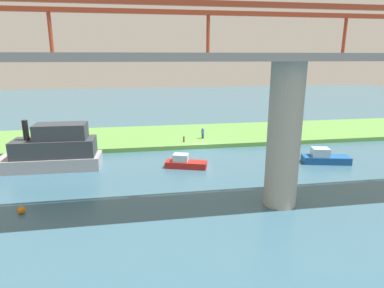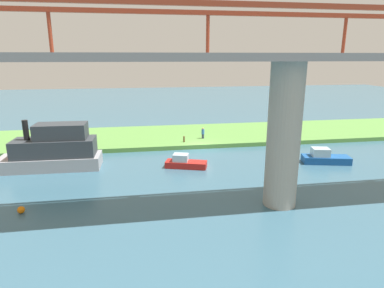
{
  "view_description": "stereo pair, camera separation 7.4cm",
  "coord_description": "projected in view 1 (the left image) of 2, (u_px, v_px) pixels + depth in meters",
  "views": [
    {
      "loc": [
        7.21,
        36.59,
        10.51
      ],
      "look_at": [
        1.9,
        5.0,
        2.0
      ],
      "focal_mm": 30.94,
      "sensor_mm": 36.0,
      "label": 1
    },
    {
      "loc": [
        7.14,
        36.6,
        10.51
      ],
      "look_at": [
        1.9,
        5.0,
        2.0
      ],
      "focal_mm": 30.94,
      "sensor_mm": 36.0,
      "label": 2
    }
  ],
  "objects": [
    {
      "name": "riverboat_paddlewheel",
      "position": [
        53.0,
        151.0,
        31.58
      ],
      "size": [
        9.47,
        3.35,
        4.8
      ],
      "color": "#99999E",
      "rests_on": "ground"
    },
    {
      "name": "grassy_bank",
      "position": [
        192.0,
        135.0,
        44.38
      ],
      "size": [
        80.0,
        12.0,
        0.5
      ],
      "primitive_type": "cube",
      "color": "#5B9342",
      "rests_on": "ground"
    },
    {
      "name": "ground_plane",
      "position": [
        201.0,
        149.0,
        38.73
      ],
      "size": [
        160.0,
        160.0,
        0.0
      ],
      "primitive_type": "plane",
      "color": "#386075"
    },
    {
      "name": "houseboat_blue",
      "position": [
        185.0,
        163.0,
        32.24
      ],
      "size": [
        4.22,
        2.58,
        1.33
      ],
      "color": "red",
      "rests_on": "ground"
    },
    {
      "name": "bridge_pylon",
      "position": [
        284.0,
        136.0,
        23.02
      ],
      "size": [
        2.33,
        2.33,
        10.21
      ],
      "primitive_type": "cylinder",
      "color": "#9E998E",
      "rests_on": "ground"
    },
    {
      "name": "mooring_post",
      "position": [
        184.0,
        139.0,
        39.81
      ],
      "size": [
        0.2,
        0.2,
        0.7
      ],
      "primitive_type": "cylinder",
      "color": "brown",
      "rests_on": "grassy_bank"
    },
    {
      "name": "person_on_bank",
      "position": [
        203.0,
        133.0,
        41.5
      ],
      "size": [
        0.42,
        0.42,
        1.39
      ],
      "color": "#2D334C",
      "rests_on": "grassy_bank"
    },
    {
      "name": "bridge_span",
      "position": [
        290.0,
        53.0,
        21.6
      ],
      "size": [
        71.14,
        4.3,
        3.25
      ],
      "color": "slate",
      "rests_on": "bridge_pylon"
    },
    {
      "name": "marker_buoy",
      "position": [
        21.0,
        210.0,
        22.79
      ],
      "size": [
        0.5,
        0.5,
        0.5
      ],
      "primitive_type": "sphere",
      "color": "orange",
      "rests_on": "ground"
    },
    {
      "name": "skiff_small",
      "position": [
        324.0,
        158.0,
        33.58
      ],
      "size": [
        4.89,
        2.67,
        1.55
      ],
      "color": "#195199",
      "rests_on": "ground"
    }
  ]
}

